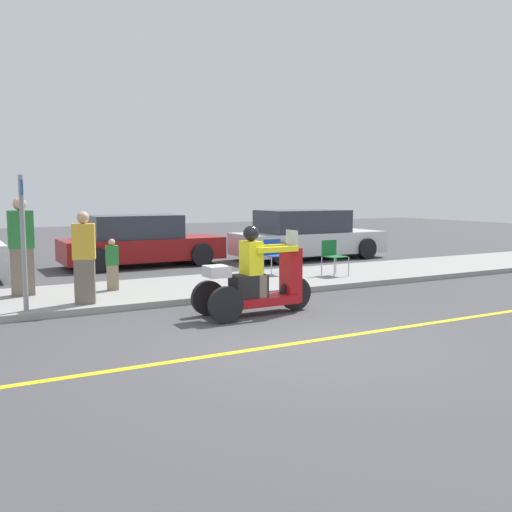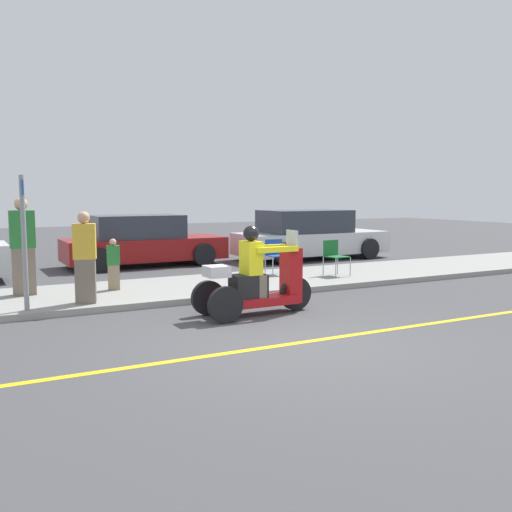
{
  "view_description": "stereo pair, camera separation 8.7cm",
  "coord_description": "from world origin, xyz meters",
  "px_view_note": "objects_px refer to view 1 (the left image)",
  "views": [
    {
      "loc": [
        -4.12,
        -6.35,
        2.02
      ],
      "look_at": [
        0.4,
        1.89,
        0.99
      ],
      "focal_mm": 40.0,
      "sensor_mm": 36.0,
      "label": 1
    },
    {
      "loc": [
        -4.05,
        -6.39,
        2.02
      ],
      "look_at": [
        0.4,
        1.89,
        0.99
      ],
      "focal_mm": 40.0,
      "sensor_mm": 36.0,
      "label": 2
    }
  ],
  "objects_px": {
    "folding_chair_set_back": "(274,253)",
    "parked_car_lot_far": "(307,236)",
    "spectator_mid_group": "(112,265)",
    "parked_car_lot_left": "(140,242)",
    "street_sign": "(23,238)",
    "spectator_far_back": "(21,248)",
    "folding_chair_curbside": "(332,254)",
    "motorcycle_trike": "(257,283)",
    "spectator_by_tree": "(84,259)"
  },
  "relations": [
    {
      "from": "spectator_by_tree",
      "to": "spectator_mid_group",
      "type": "relative_size",
      "value": 1.57
    },
    {
      "from": "spectator_mid_group",
      "to": "spectator_far_back",
      "type": "relative_size",
      "value": 0.56
    },
    {
      "from": "spectator_far_back",
      "to": "spectator_by_tree",
      "type": "bearing_deg",
      "value": -58.35
    },
    {
      "from": "parked_car_lot_far",
      "to": "spectator_mid_group",
      "type": "bearing_deg",
      "value": -152.98
    },
    {
      "from": "spectator_far_back",
      "to": "parked_car_lot_far",
      "type": "height_order",
      "value": "spectator_far_back"
    },
    {
      "from": "spectator_mid_group",
      "to": "parked_car_lot_left",
      "type": "distance_m",
      "value": 4.75
    },
    {
      "from": "folding_chair_curbside",
      "to": "parked_car_lot_far",
      "type": "distance_m",
      "value": 4.44
    },
    {
      "from": "spectator_by_tree",
      "to": "parked_car_lot_left",
      "type": "xyz_separation_m",
      "value": [
        2.69,
        5.49,
        -0.21
      ]
    },
    {
      "from": "spectator_far_back",
      "to": "folding_chair_set_back",
      "type": "relative_size",
      "value": 2.23
    },
    {
      "from": "spectator_far_back",
      "to": "parked_car_lot_left",
      "type": "relative_size",
      "value": 0.41
    },
    {
      "from": "parked_car_lot_left",
      "to": "street_sign",
      "type": "height_order",
      "value": "street_sign"
    },
    {
      "from": "street_sign",
      "to": "spectator_far_back",
      "type": "bearing_deg",
      "value": 84.93
    },
    {
      "from": "spectator_by_tree",
      "to": "street_sign",
      "type": "xyz_separation_m",
      "value": [
        -0.99,
        -0.19,
        0.43
      ]
    },
    {
      "from": "spectator_mid_group",
      "to": "street_sign",
      "type": "bearing_deg",
      "value": -142.92
    },
    {
      "from": "motorcycle_trike",
      "to": "spectator_by_tree",
      "type": "xyz_separation_m",
      "value": [
        -2.44,
        1.75,
        0.35
      ]
    },
    {
      "from": "motorcycle_trike",
      "to": "folding_chair_set_back",
      "type": "distance_m",
      "value": 4.02
    },
    {
      "from": "spectator_by_tree",
      "to": "folding_chair_set_back",
      "type": "relative_size",
      "value": 1.95
    },
    {
      "from": "motorcycle_trike",
      "to": "parked_car_lot_left",
      "type": "bearing_deg",
      "value": 88.03
    },
    {
      "from": "spectator_mid_group",
      "to": "folding_chair_set_back",
      "type": "height_order",
      "value": "spectator_mid_group"
    },
    {
      "from": "spectator_by_tree",
      "to": "folding_chair_set_back",
      "type": "bearing_deg",
      "value": 18.16
    },
    {
      "from": "spectator_far_back",
      "to": "parked_car_lot_far",
      "type": "relative_size",
      "value": 0.38
    },
    {
      "from": "spectator_mid_group",
      "to": "folding_chair_curbside",
      "type": "distance_m",
      "value": 5.05
    },
    {
      "from": "spectator_by_tree",
      "to": "spectator_far_back",
      "type": "xyz_separation_m",
      "value": [
        -0.85,
        1.38,
        0.11
      ]
    },
    {
      "from": "folding_chair_set_back",
      "to": "street_sign",
      "type": "height_order",
      "value": "street_sign"
    },
    {
      "from": "motorcycle_trike",
      "to": "spectator_mid_group",
      "type": "xyz_separation_m",
      "value": [
        -1.66,
        2.89,
        0.07
      ]
    },
    {
      "from": "spectator_far_back",
      "to": "parked_car_lot_left",
      "type": "bearing_deg",
      "value": 49.29
    },
    {
      "from": "parked_car_lot_far",
      "to": "folding_chair_set_back",
      "type": "bearing_deg",
      "value": -133.9
    },
    {
      "from": "motorcycle_trike",
      "to": "street_sign",
      "type": "distance_m",
      "value": 3.84
    },
    {
      "from": "spectator_by_tree",
      "to": "folding_chair_curbside",
      "type": "xyz_separation_m",
      "value": [
        5.81,
        0.72,
        -0.27
      ]
    },
    {
      "from": "spectator_mid_group",
      "to": "parked_car_lot_left",
      "type": "bearing_deg",
      "value": 66.3
    },
    {
      "from": "spectator_by_tree",
      "to": "parked_car_lot_far",
      "type": "height_order",
      "value": "spectator_by_tree"
    },
    {
      "from": "folding_chair_set_back",
      "to": "parked_car_lot_far",
      "type": "xyz_separation_m",
      "value": [
        3.04,
        3.15,
        0.09
      ]
    },
    {
      "from": "spectator_far_back",
      "to": "folding_chair_curbside",
      "type": "distance_m",
      "value": 6.71
    },
    {
      "from": "folding_chair_curbside",
      "to": "folding_chair_set_back",
      "type": "relative_size",
      "value": 1.0
    },
    {
      "from": "motorcycle_trike",
      "to": "parked_car_lot_far",
      "type": "height_order",
      "value": "parked_car_lot_far"
    },
    {
      "from": "spectator_far_back",
      "to": "parked_car_lot_left",
      "type": "distance_m",
      "value": 5.43
    },
    {
      "from": "motorcycle_trike",
      "to": "spectator_far_back",
      "type": "bearing_deg",
      "value": 136.41
    },
    {
      "from": "parked_car_lot_left",
      "to": "street_sign",
      "type": "xyz_separation_m",
      "value": [
        -3.68,
        -5.68,
        0.64
      ]
    },
    {
      "from": "folding_chair_curbside",
      "to": "street_sign",
      "type": "distance_m",
      "value": 6.9
    },
    {
      "from": "folding_chair_curbside",
      "to": "spectator_mid_group",
      "type": "bearing_deg",
      "value": 175.16
    },
    {
      "from": "spectator_mid_group",
      "to": "parked_car_lot_far",
      "type": "xyz_separation_m",
      "value": [
        6.99,
        3.56,
        0.1
      ]
    },
    {
      "from": "spectator_far_back",
      "to": "folding_chair_curbside",
      "type": "bearing_deg",
      "value": -5.67
    },
    {
      "from": "folding_chair_set_back",
      "to": "street_sign",
      "type": "relative_size",
      "value": 0.37
    },
    {
      "from": "parked_car_lot_left",
      "to": "parked_car_lot_far",
      "type": "distance_m",
      "value": 5.14
    },
    {
      "from": "spectator_far_back",
      "to": "parked_car_lot_far",
      "type": "bearing_deg",
      "value": 21.12
    },
    {
      "from": "motorcycle_trike",
      "to": "folding_chair_set_back",
      "type": "bearing_deg",
      "value": 55.24
    },
    {
      "from": "spectator_by_tree",
      "to": "spectator_far_back",
      "type": "height_order",
      "value": "spectator_far_back"
    },
    {
      "from": "folding_chair_set_back",
      "to": "parked_car_lot_left",
      "type": "height_order",
      "value": "parked_car_lot_left"
    },
    {
      "from": "folding_chair_set_back",
      "to": "folding_chair_curbside",
      "type": "bearing_deg",
      "value": -37.56
    },
    {
      "from": "parked_car_lot_far",
      "to": "spectator_by_tree",
      "type": "bearing_deg",
      "value": -148.78
    }
  ]
}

